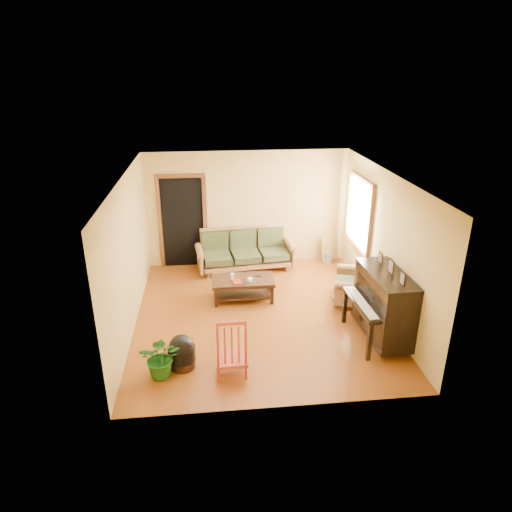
{
  "coord_description": "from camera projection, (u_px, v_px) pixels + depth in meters",
  "views": [
    {
      "loc": [
        -0.86,
        -7.35,
        4.25
      ],
      "look_at": [
        -0.05,
        0.2,
        1.1
      ],
      "focal_mm": 32.0,
      "sensor_mm": 36.0,
      "label": 1
    }
  ],
  "objects": [
    {
      "name": "window",
      "position": [
        360.0,
        213.0,
        9.3
      ],
      "size": [
        0.12,
        1.36,
        1.46
      ],
      "primitive_type": "cube",
      "color": "white",
      "rests_on": "right_wall"
    },
    {
      "name": "sofa",
      "position": [
        245.0,
        250.0,
        10.2
      ],
      "size": [
        2.21,
        1.11,
        0.91
      ],
      "primitive_type": "cube",
      "rotation": [
        0.0,
        0.0,
        0.11
      ],
      "color": "#915F35",
      "rests_on": "floor"
    },
    {
      "name": "remote",
      "position": [
        258.0,
        276.0,
        8.98
      ],
      "size": [
        0.14,
        0.05,
        0.01
      ],
      "primitive_type": "cube",
      "rotation": [
        0.0,
        0.0,
        -0.1
      ],
      "color": "black",
      "rests_on": "coffee_table"
    },
    {
      "name": "red_chair",
      "position": [
        231.0,
        344.0,
        6.68
      ],
      "size": [
        0.48,
        0.52,
        0.99
      ],
      "primitive_type": "cube",
      "rotation": [
        0.0,
        0.0,
        0.03
      ],
      "color": "maroon",
      "rests_on": "floor"
    },
    {
      "name": "ceramic_crock",
      "position": [
        328.0,
        258.0,
        10.7
      ],
      "size": [
        0.22,
        0.22,
        0.23
      ],
      "primitive_type": "cylinder",
      "rotation": [
        0.0,
        0.0,
        -0.26
      ],
      "color": "#304590",
      "rests_on": "floor"
    },
    {
      "name": "footstool",
      "position": [
        182.0,
        355.0,
        6.93
      ],
      "size": [
        0.44,
        0.44,
        0.4
      ],
      "primitive_type": "cylinder",
      "rotation": [
        0.0,
        0.0,
        0.05
      ],
      "color": "black",
      "rests_on": "floor"
    },
    {
      "name": "doorway",
      "position": [
        183.0,
        223.0,
        10.2
      ],
      "size": [
        1.08,
        0.16,
        2.05
      ],
      "primitive_type": "cube",
      "color": "black",
      "rests_on": "floor"
    },
    {
      "name": "armchair",
      "position": [
        354.0,
        281.0,
        8.76
      ],
      "size": [
        1.09,
        1.12,
        0.9
      ],
      "primitive_type": "cube",
      "rotation": [
        0.0,
        0.0,
        -0.32
      ],
      "color": "#915F35",
      "rests_on": "floor"
    },
    {
      "name": "candle",
      "position": [
        232.0,
        276.0,
        8.85
      ],
      "size": [
        0.09,
        0.09,
        0.12
      ],
      "primitive_type": "cylinder",
      "rotation": [
        0.0,
        0.0,
        -0.4
      ],
      "color": "white",
      "rests_on": "coffee_table"
    },
    {
      "name": "piano",
      "position": [
        384.0,
        306.0,
        7.52
      ],
      "size": [
        0.86,
        1.39,
        1.2
      ],
      "primitive_type": "cube",
      "rotation": [
        0.0,
        0.0,
        0.04
      ],
      "color": "black",
      "rests_on": "floor"
    },
    {
      "name": "potted_plant",
      "position": [
        161.0,
        357.0,
        6.67
      ],
      "size": [
        0.63,
        0.56,
        0.66
      ],
      "primitive_type": "imported",
      "rotation": [
        0.0,
        0.0,
        -0.09
      ],
      "color": "#175117",
      "rests_on": "floor"
    },
    {
      "name": "coffee_table",
      "position": [
        243.0,
        289.0,
        8.95
      ],
      "size": [
        1.21,
        0.66,
        0.44
      ],
      "primitive_type": "cube",
      "rotation": [
        0.0,
        0.0,
        0.0
      ],
      "color": "black",
      "rests_on": "floor"
    },
    {
      "name": "floor",
      "position": [
        260.0,
        315.0,
        8.46
      ],
      "size": [
        5.0,
        5.0,
        0.0
      ],
      "primitive_type": "plane",
      "color": "#652E0D",
      "rests_on": "ground"
    },
    {
      "name": "glass_jar",
      "position": [
        250.0,
        280.0,
        8.75
      ],
      "size": [
        0.11,
        0.11,
        0.07
      ],
      "primitive_type": "cylinder",
      "rotation": [
        0.0,
        0.0,
        0.08
      ],
      "color": "white",
      "rests_on": "coffee_table"
    },
    {
      "name": "leaning_frame",
      "position": [
        330.0,
        248.0,
        10.73
      ],
      "size": [
        0.46,
        0.28,
        0.62
      ],
      "primitive_type": "cube",
      "rotation": [
        0.0,
        0.0,
        0.42
      ],
      "color": "#B8923D",
      "rests_on": "floor"
    },
    {
      "name": "book",
      "position": [
        233.0,
        282.0,
        8.7
      ],
      "size": [
        0.2,
        0.25,
        0.02
      ],
      "primitive_type": "imported",
      "rotation": [
        0.0,
        0.0,
        0.17
      ],
      "color": "maroon",
      "rests_on": "coffee_table"
    }
  ]
}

